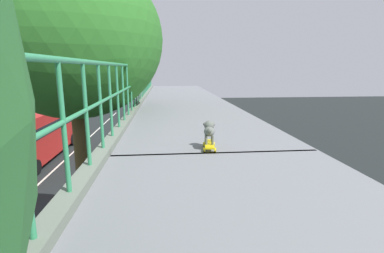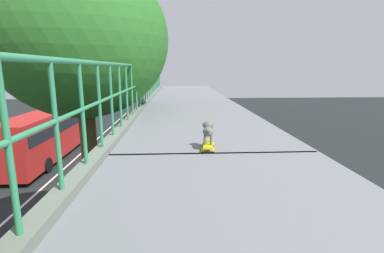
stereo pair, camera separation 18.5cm
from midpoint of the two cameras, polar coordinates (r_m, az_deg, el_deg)
bridge_pier at (r=7.30m, az=2.08°, el=-22.59°), size 1.32×1.32×4.93m
overpass_deck at (r=3.54m, az=6.56°, el=-11.96°), size 3.16×32.77×0.45m
green_railing at (r=3.45m, az=-19.17°, el=-3.94°), size 0.20×31.14×1.28m
city_bus at (r=23.33m, az=-26.55°, el=-1.02°), size 2.49×11.31×3.48m
roadside_tree_mid at (r=8.90m, az=-20.75°, el=15.63°), size 4.92×4.92×9.57m
toy_skateboard at (r=4.24m, az=4.50°, el=-3.69°), size 0.22×0.51×0.09m
small_dog at (r=4.24m, az=4.51°, el=-0.61°), size 0.19×0.36×0.32m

